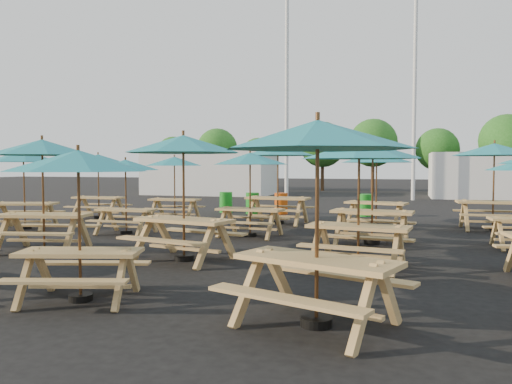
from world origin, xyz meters
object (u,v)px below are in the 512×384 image
(picnic_unit_15, at_px, (377,161))
(picnic_unit_13, at_px, (359,157))
(picnic_unit_19, at_px, (494,154))
(waste_bin_3, at_px, (365,205))
(waste_bin_2, at_px, (281,203))
(picnic_unit_5, at_px, (42,154))
(picnic_unit_12, at_px, (317,146))
(picnic_unit_14, at_px, (373,156))
(picnic_unit_10, at_px, (250,163))
(picnic_unit_3, at_px, (98,162))
(picnic_unit_2, at_px, (23,161))
(picnic_unit_8, at_px, (78,169))
(waste_bin_1, at_px, (252,203))
(picnic_unit_9, at_px, (183,151))
(picnic_unit_6, at_px, (126,169))
(picnic_unit_7, at_px, (174,165))
(waste_bin_0, at_px, (226,202))

(picnic_unit_15, bearing_deg, picnic_unit_13, -76.77)
(picnic_unit_19, bearing_deg, waste_bin_3, 139.44)
(picnic_unit_19, distance_m, waste_bin_2, 7.72)
(picnic_unit_5, distance_m, waste_bin_3, 11.50)
(picnic_unit_12, height_order, picnic_unit_14, picnic_unit_12)
(waste_bin_2, distance_m, waste_bin_3, 3.14)
(picnic_unit_10, height_order, waste_bin_3, picnic_unit_10)
(picnic_unit_3, height_order, picnic_unit_12, picnic_unit_12)
(picnic_unit_5, relative_size, picnic_unit_10, 1.20)
(picnic_unit_5, bearing_deg, picnic_unit_19, 21.99)
(picnic_unit_13, bearing_deg, picnic_unit_19, 71.62)
(picnic_unit_5, bearing_deg, waste_bin_2, 61.02)
(picnic_unit_3, bearing_deg, picnic_unit_2, -97.57)
(picnic_unit_2, bearing_deg, picnic_unit_13, -32.56)
(picnic_unit_2, height_order, picnic_unit_19, picnic_unit_19)
(picnic_unit_8, distance_m, waste_bin_3, 13.17)
(picnic_unit_5, distance_m, picnic_unit_13, 6.65)
(picnic_unit_15, distance_m, waste_bin_1, 5.88)
(picnic_unit_9, xyz_separation_m, picnic_unit_15, (3.30, 6.44, -0.15))
(picnic_unit_6, bearing_deg, picnic_unit_8, -64.41)
(picnic_unit_7, bearing_deg, picnic_unit_12, -58.93)
(picnic_unit_2, height_order, picnic_unit_10, picnic_unit_2)
(picnic_unit_6, xyz_separation_m, waste_bin_1, (1.63, 6.40, -1.35))
(waste_bin_3, bearing_deg, picnic_unit_12, -88.29)
(picnic_unit_5, distance_m, waste_bin_1, 9.69)
(picnic_unit_12, distance_m, waste_bin_1, 13.61)
(picnic_unit_5, relative_size, picnic_unit_15, 1.05)
(picnic_unit_8, bearing_deg, waste_bin_2, 75.82)
(picnic_unit_12, xyz_separation_m, waste_bin_3, (-0.39, 12.93, -1.66))
(picnic_unit_6, relative_size, picnic_unit_14, 0.84)
(waste_bin_0, bearing_deg, waste_bin_3, 0.81)
(picnic_unit_10, xyz_separation_m, picnic_unit_14, (3.12, -0.40, 0.15))
(waste_bin_0, height_order, waste_bin_3, same)
(picnic_unit_14, xyz_separation_m, waste_bin_3, (-0.63, 6.60, -1.65))
(picnic_unit_5, bearing_deg, picnic_unit_8, -56.45)
(waste_bin_2, bearing_deg, picnic_unit_10, -83.95)
(picnic_unit_15, bearing_deg, picnic_unit_9, -103.96)
(picnic_unit_13, height_order, picnic_unit_15, picnic_unit_13)
(waste_bin_3, bearing_deg, waste_bin_0, -179.19)
(picnic_unit_5, xyz_separation_m, picnic_unit_13, (6.65, 0.17, -0.10))
(picnic_unit_13, xyz_separation_m, picnic_unit_15, (-0.01, 6.17, -0.03))
(picnic_unit_14, height_order, waste_bin_0, picnic_unit_14)
(picnic_unit_6, bearing_deg, waste_bin_2, 66.99)
(picnic_unit_5, relative_size, picnic_unit_6, 1.30)
(picnic_unit_7, xyz_separation_m, waste_bin_2, (2.97, 3.07, -1.47))
(picnic_unit_8, bearing_deg, picnic_unit_19, 40.34)
(picnic_unit_13, bearing_deg, picnic_unit_8, -127.45)
(picnic_unit_19, height_order, waste_bin_2, picnic_unit_19)
(picnic_unit_2, relative_size, picnic_unit_13, 1.09)
(picnic_unit_2, bearing_deg, picnic_unit_10, -13.18)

